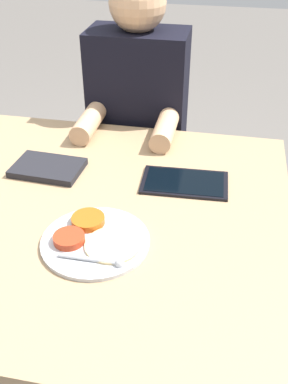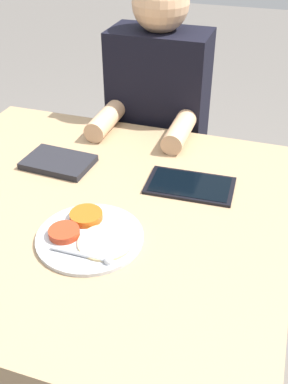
# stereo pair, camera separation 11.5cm
# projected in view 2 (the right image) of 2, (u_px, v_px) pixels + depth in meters

# --- Properties ---
(ground_plane) EXTENTS (12.00, 12.00, 0.00)m
(ground_plane) POSITION_uv_depth(u_px,v_px,m) (101.00, 369.00, 1.63)
(ground_plane) COLOR #605B56
(dining_table) EXTENTS (1.09, 1.00, 0.74)m
(dining_table) POSITION_uv_depth(u_px,v_px,m) (94.00, 299.00, 1.42)
(dining_table) COLOR #9E7F5B
(dining_table) RESTS_ON ground_plane
(thali_tray) EXTENTS (0.26, 0.26, 0.03)m
(thali_tray) POSITION_uv_depth(u_px,v_px,m) (88.00, 235.00, 1.09)
(thali_tray) COLOR #B7BABF
(thali_tray) RESTS_ON dining_table
(red_notebook) EXTENTS (0.21, 0.15, 0.02)m
(red_notebook) POSITION_uv_depth(u_px,v_px,m) (59.00, 163.00, 1.37)
(red_notebook) COLOR silver
(red_notebook) RESTS_ON dining_table
(tablet_device) EXTENTS (0.25, 0.16, 0.01)m
(tablet_device) POSITION_uv_depth(u_px,v_px,m) (190.00, 185.00, 1.27)
(tablet_device) COLOR black
(tablet_device) RESTS_ON dining_table
(person_diner) EXTENTS (0.35, 0.42, 1.23)m
(person_diner) POSITION_uv_depth(u_px,v_px,m) (157.00, 150.00, 1.78)
(person_diner) COLOR black
(person_diner) RESTS_ON ground_plane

